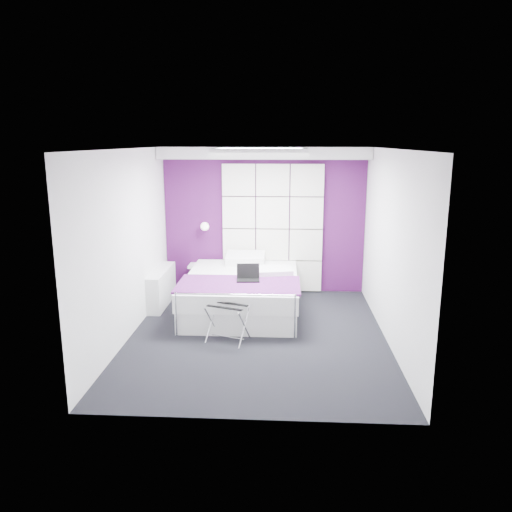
{
  "coord_description": "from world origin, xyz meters",
  "views": [
    {
      "loc": [
        0.36,
        -6.65,
        2.71
      ],
      "look_at": [
        -0.04,
        0.35,
        1.08
      ],
      "focal_mm": 35.0,
      "sensor_mm": 36.0,
      "label": 1
    }
  ],
  "objects_px": {
    "wall_lamp": "(205,226)",
    "radiator": "(162,287)",
    "bed": "(242,291)",
    "laptop": "(248,276)",
    "luggage_rack": "(228,323)",
    "nightstand": "(200,266)"
  },
  "relations": [
    {
      "from": "luggage_rack",
      "to": "laptop",
      "type": "xyz_separation_m",
      "value": [
        0.22,
        0.9,
        0.43
      ]
    },
    {
      "from": "bed",
      "to": "laptop",
      "type": "xyz_separation_m",
      "value": [
        0.13,
        -0.35,
        0.36
      ]
    },
    {
      "from": "wall_lamp",
      "to": "nightstand",
      "type": "height_order",
      "value": "wall_lamp"
    },
    {
      "from": "bed",
      "to": "laptop",
      "type": "bearing_deg",
      "value": -69.72
    },
    {
      "from": "radiator",
      "to": "bed",
      "type": "height_order",
      "value": "bed"
    },
    {
      "from": "radiator",
      "to": "bed",
      "type": "relative_size",
      "value": 0.54
    },
    {
      "from": "wall_lamp",
      "to": "radiator",
      "type": "xyz_separation_m",
      "value": [
        -0.64,
        -0.76,
        -0.92
      ]
    },
    {
      "from": "wall_lamp",
      "to": "laptop",
      "type": "xyz_separation_m",
      "value": [
        0.87,
        -1.37,
        -0.54
      ]
    },
    {
      "from": "wall_lamp",
      "to": "bed",
      "type": "xyz_separation_m",
      "value": [
        0.74,
        -1.02,
        -0.89
      ]
    },
    {
      "from": "bed",
      "to": "luggage_rack",
      "type": "height_order",
      "value": "bed"
    },
    {
      "from": "luggage_rack",
      "to": "laptop",
      "type": "height_order",
      "value": "laptop"
    },
    {
      "from": "laptop",
      "to": "radiator",
      "type": "bearing_deg",
      "value": 153.62
    },
    {
      "from": "nightstand",
      "to": "luggage_rack",
      "type": "relative_size",
      "value": 0.78
    },
    {
      "from": "wall_lamp",
      "to": "luggage_rack",
      "type": "height_order",
      "value": "wall_lamp"
    },
    {
      "from": "nightstand",
      "to": "radiator",
      "type": "bearing_deg",
      "value": -126.91
    },
    {
      "from": "nightstand",
      "to": "luggage_rack",
      "type": "xyz_separation_m",
      "value": [
        0.75,
        -2.23,
        -0.24
      ]
    },
    {
      "from": "bed",
      "to": "nightstand",
      "type": "relative_size",
      "value": 5.43
    },
    {
      "from": "radiator",
      "to": "luggage_rack",
      "type": "xyz_separation_m",
      "value": [
        1.29,
        -1.51,
        -0.04
      ]
    },
    {
      "from": "bed",
      "to": "laptop",
      "type": "height_order",
      "value": "laptop"
    },
    {
      "from": "nightstand",
      "to": "laptop",
      "type": "height_order",
      "value": "laptop"
    },
    {
      "from": "wall_lamp",
      "to": "laptop",
      "type": "bearing_deg",
      "value": -57.65
    },
    {
      "from": "wall_lamp",
      "to": "radiator",
      "type": "height_order",
      "value": "wall_lamp"
    }
  ]
}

